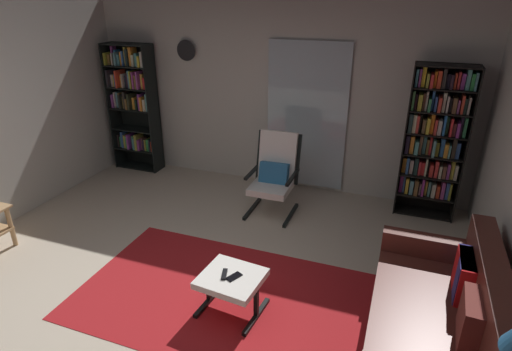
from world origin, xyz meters
TOP-DOWN VIEW (x-y plane):
  - ground_plane at (0.00, 0.00)m, footprint 7.02×7.02m
  - wall_back at (0.00, 2.90)m, footprint 5.60×0.06m
  - glass_door_panel at (0.48, 2.83)m, footprint 1.10×0.01m
  - area_rug at (0.37, 0.24)m, footprint 2.70×1.66m
  - bookshelf_near_tv at (-2.19, 2.67)m, footprint 0.73×0.30m
  - bookshelf_near_sofa at (2.11, 2.62)m, footprint 0.70×0.30m
  - leather_sofa at (2.22, 0.19)m, footprint 0.88×1.74m
  - lounge_armchair at (0.29, 2.03)m, footprint 0.56×0.65m
  - ottoman at (0.53, 0.11)m, footprint 0.56×0.53m
  - tv_remote at (0.47, 0.09)m, footprint 0.08×0.15m
  - cell_phone at (0.56, 0.10)m, footprint 0.12×0.16m
  - wall_clock at (-1.30, 2.82)m, footprint 0.29×0.03m

SIDE VIEW (x-z plane):
  - ground_plane at x=0.00m, z-range 0.00..0.00m
  - area_rug at x=0.37m, z-range 0.00..0.01m
  - ottoman at x=0.53m, z-range 0.12..0.50m
  - leather_sofa at x=2.22m, z-range -0.12..0.74m
  - cell_phone at x=0.56m, z-range 0.38..0.39m
  - tv_remote at x=0.47m, z-range 0.38..0.39m
  - lounge_armchair at x=0.29m, z-range 0.02..1.05m
  - bookshelf_near_sofa at x=2.11m, z-range 0.07..1.94m
  - glass_door_panel at x=0.48m, z-range 0.05..2.05m
  - bookshelf_near_tv at x=-2.19m, z-range 0.11..2.04m
  - wall_back at x=0.00m, z-range 0.00..2.60m
  - wall_clock at x=-1.30m, z-range 1.71..2.00m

